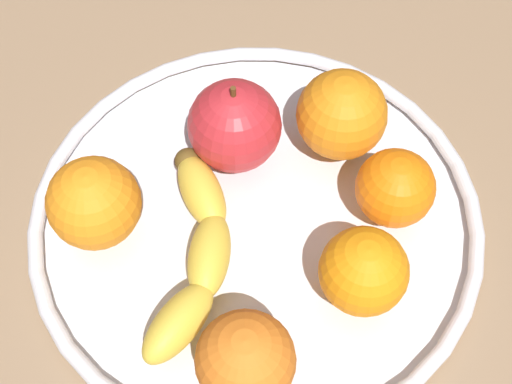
% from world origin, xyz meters
% --- Properties ---
extents(ground_plane, '(1.55, 1.55, 0.04)m').
position_xyz_m(ground_plane, '(0.00, 0.00, -0.02)').
color(ground_plane, '#947859').
extents(fruit_bowl, '(0.36, 0.36, 0.02)m').
position_xyz_m(fruit_bowl, '(0.00, 0.00, 0.01)').
color(fruit_bowl, silver).
rests_on(fruit_bowl, ground_plane).
extents(banana, '(0.18, 0.10, 0.03)m').
position_xyz_m(banana, '(-0.03, 0.05, 0.03)').
color(banana, gold).
rests_on(banana, fruit_bowl).
extents(apple, '(0.08, 0.08, 0.08)m').
position_xyz_m(apple, '(0.06, 0.00, 0.06)').
color(apple, red).
rests_on(apple, fruit_bowl).
extents(orange_front_right, '(0.06, 0.06, 0.06)m').
position_xyz_m(orange_front_right, '(-0.03, -0.10, 0.05)').
color(orange_front_right, orange).
rests_on(orange_front_right, fruit_bowl).
extents(orange_front_left, '(0.07, 0.07, 0.07)m').
position_xyz_m(orange_front_left, '(0.05, -0.09, 0.05)').
color(orange_front_left, orange).
rests_on(orange_front_left, fruit_bowl).
extents(orange_center, '(0.07, 0.07, 0.07)m').
position_xyz_m(orange_center, '(0.02, 0.12, 0.05)').
color(orange_center, orange).
rests_on(orange_center, fruit_bowl).
extents(orange_back_right, '(0.07, 0.07, 0.07)m').
position_xyz_m(orange_back_right, '(-0.13, 0.04, 0.05)').
color(orange_back_right, orange).
rests_on(orange_back_right, fruit_bowl).
extents(orange_back_left, '(0.06, 0.06, 0.06)m').
position_xyz_m(orange_back_left, '(-0.09, -0.05, 0.05)').
color(orange_back_left, orange).
rests_on(orange_back_left, fruit_bowl).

